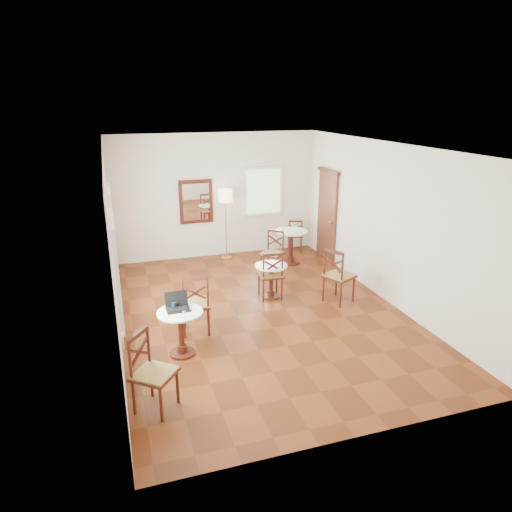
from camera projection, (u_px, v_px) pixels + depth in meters
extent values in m
plane|color=#632A11|center=(261.00, 312.00, 8.53)|extent=(7.00, 7.00, 0.00)
cube|color=silver|center=(216.00, 196.00, 11.20)|extent=(5.00, 0.02, 3.00)
cube|color=silver|center=(365.00, 322.00, 4.89)|extent=(5.00, 0.02, 3.00)
cube|color=silver|center=(112.00, 248.00, 7.32)|extent=(0.02, 7.00, 3.00)
cube|color=silver|center=(386.00, 223.00, 8.77)|extent=(0.02, 7.00, 3.00)
cube|color=white|center=(262.00, 146.00, 7.56)|extent=(5.00, 7.00, 0.02)
cube|color=brown|center=(327.00, 217.00, 11.06)|extent=(0.06, 0.90, 2.10)
cube|color=#461D11|center=(328.00, 171.00, 10.70)|extent=(0.08, 1.02, 0.08)
sphere|color=#BF8C3F|center=(331.00, 222.00, 10.77)|extent=(0.07, 0.07, 0.07)
cube|color=#451712|center=(196.00, 202.00, 11.05)|extent=(0.80, 0.05, 1.05)
cube|color=white|center=(196.00, 202.00, 11.02)|extent=(0.64, 0.02, 0.88)
cube|color=white|center=(123.00, 340.00, 5.62)|extent=(0.02, 0.16, 0.16)
torus|color=red|center=(124.00, 340.00, 5.62)|extent=(0.02, 0.12, 0.12)
cube|color=white|center=(116.00, 270.00, 6.23)|extent=(0.06, 1.22, 1.42)
cube|color=white|center=(112.00, 228.00, 8.22)|extent=(0.06, 1.22, 1.42)
cube|color=white|center=(263.00, 191.00, 11.50)|extent=(1.02, 0.06, 1.22)
cylinder|color=#461D11|center=(182.00, 353.00, 7.12)|extent=(0.39, 0.39, 0.04)
cylinder|color=#461D11|center=(182.00, 348.00, 7.10)|extent=(0.16, 0.16, 0.12)
cylinder|color=#451712|center=(181.00, 331.00, 7.00)|extent=(0.09, 0.09, 0.59)
cylinder|color=#461D11|center=(180.00, 315.00, 6.91)|extent=(0.14, 0.14, 0.06)
cylinder|color=white|center=(180.00, 312.00, 6.90)|extent=(0.69, 0.69, 0.03)
cylinder|color=#461D11|center=(271.00, 296.00, 9.18)|extent=(0.36, 0.36, 0.04)
cylinder|color=#461D11|center=(271.00, 293.00, 9.16)|extent=(0.15, 0.15, 0.11)
cylinder|color=#451712|center=(271.00, 280.00, 9.07)|extent=(0.08, 0.08, 0.54)
cylinder|color=#461D11|center=(271.00, 268.00, 8.99)|extent=(0.13, 0.13, 0.05)
cylinder|color=white|center=(271.00, 266.00, 8.97)|extent=(0.64, 0.64, 0.03)
cylinder|color=#461D11|center=(291.00, 262.00, 11.07)|extent=(0.43, 0.43, 0.04)
cylinder|color=#461D11|center=(291.00, 259.00, 11.04)|extent=(0.17, 0.17, 0.13)
cylinder|color=#451712|center=(291.00, 246.00, 10.93)|extent=(0.10, 0.10, 0.65)
cylinder|color=#461D11|center=(291.00, 233.00, 10.83)|extent=(0.15, 0.15, 0.07)
cylinder|color=white|center=(291.00, 231.00, 10.82)|extent=(0.76, 0.76, 0.03)
cylinder|color=#461D11|center=(208.00, 312.00, 7.97)|extent=(0.04, 0.04, 0.50)
cylinder|color=#461D11|center=(209.00, 322.00, 7.60)|extent=(0.04, 0.04, 0.50)
cylinder|color=#461D11|center=(184.00, 313.00, 7.92)|extent=(0.04, 0.04, 0.50)
cylinder|color=#461D11|center=(184.00, 324.00, 7.55)|extent=(0.04, 0.04, 0.50)
cube|color=#461D11|center=(196.00, 304.00, 7.68)|extent=(0.56, 0.56, 0.03)
cube|color=olive|center=(196.00, 303.00, 7.67)|extent=(0.54, 0.54, 0.04)
cylinder|color=#461D11|center=(208.00, 293.00, 7.43)|extent=(0.04, 0.04, 0.55)
cylinder|color=#461D11|center=(183.00, 294.00, 7.38)|extent=(0.04, 0.04, 0.55)
cube|color=#461D11|center=(194.00, 279.00, 7.32)|extent=(0.42, 0.11, 0.06)
cube|color=#451712|center=(195.00, 293.00, 7.40)|extent=(0.36, 0.09, 0.24)
cube|color=#451712|center=(195.00, 293.00, 7.40)|extent=(0.36, 0.09, 0.24)
cylinder|color=#461D11|center=(161.00, 404.00, 5.57)|extent=(0.04, 0.04, 0.49)
cylinder|color=#461D11|center=(134.00, 397.00, 5.70)|extent=(0.04, 0.04, 0.49)
cylinder|color=#461D11|center=(177.00, 386.00, 5.91)|extent=(0.04, 0.04, 0.49)
cylinder|color=#461D11|center=(151.00, 380.00, 6.05)|extent=(0.04, 0.04, 0.49)
cube|color=#461D11|center=(155.00, 375.00, 5.72)|extent=(0.67, 0.67, 0.03)
cube|color=olive|center=(154.00, 373.00, 5.72)|extent=(0.64, 0.64, 0.04)
cylinder|color=#461D11|center=(130.00, 361.00, 5.53)|extent=(0.04, 0.04, 0.54)
cylinder|color=#461D11|center=(148.00, 345.00, 5.88)|extent=(0.04, 0.04, 0.54)
cube|color=#461D11|center=(138.00, 335.00, 5.62)|extent=(0.29, 0.35, 0.05)
cube|color=#451712|center=(139.00, 352.00, 5.70)|extent=(0.24, 0.29, 0.24)
cube|color=#451712|center=(139.00, 352.00, 5.70)|extent=(0.24, 0.29, 0.24)
cylinder|color=#461D11|center=(277.00, 282.00, 9.30)|extent=(0.04, 0.04, 0.46)
cylinder|color=#461D11|center=(282.00, 289.00, 8.96)|extent=(0.04, 0.04, 0.46)
cylinder|color=#461D11|center=(259.00, 284.00, 9.22)|extent=(0.04, 0.04, 0.46)
cylinder|color=#461D11|center=(263.00, 291.00, 8.88)|extent=(0.04, 0.04, 0.46)
cube|color=#461D11|center=(270.00, 275.00, 9.02)|extent=(0.49, 0.49, 0.03)
cube|color=olive|center=(270.00, 275.00, 9.01)|extent=(0.46, 0.46, 0.04)
cylinder|color=#461D11|center=(282.00, 266.00, 8.81)|extent=(0.04, 0.04, 0.51)
cylinder|color=#461D11|center=(263.00, 267.00, 8.72)|extent=(0.04, 0.04, 0.51)
cube|color=#461D11|center=(273.00, 255.00, 8.69)|extent=(0.39, 0.07, 0.05)
cube|color=#451712|center=(273.00, 266.00, 8.76)|extent=(0.33, 0.05, 0.23)
cube|color=#451712|center=(273.00, 266.00, 8.76)|extent=(0.33, 0.05, 0.23)
cylinder|color=#461D11|center=(353.00, 289.00, 8.91)|extent=(0.04, 0.04, 0.51)
cylinder|color=#461D11|center=(341.00, 295.00, 8.64)|extent=(0.04, 0.04, 0.51)
cylinder|color=#461D11|center=(336.00, 283.00, 9.19)|extent=(0.04, 0.04, 0.51)
cylinder|color=#461D11|center=(323.00, 289.00, 8.92)|extent=(0.04, 0.04, 0.51)
cube|color=#461D11|center=(339.00, 276.00, 8.83)|extent=(0.67, 0.67, 0.03)
cube|color=olive|center=(339.00, 275.00, 8.82)|extent=(0.64, 0.64, 0.05)
cylinder|color=#461D11|center=(342.00, 268.00, 8.46)|extent=(0.04, 0.04, 0.57)
cylinder|color=#461D11|center=(325.00, 262.00, 8.74)|extent=(0.04, 0.04, 0.57)
cube|color=#461D11|center=(334.00, 252.00, 8.52)|extent=(0.22, 0.41, 0.06)
cube|color=#451712|center=(333.00, 265.00, 8.60)|extent=(0.19, 0.34, 0.25)
cube|color=#451712|center=(333.00, 265.00, 8.60)|extent=(0.19, 0.34, 0.25)
cylinder|color=#461D11|center=(301.00, 241.00, 12.10)|extent=(0.03, 0.03, 0.39)
cylinder|color=#461D11|center=(301.00, 245.00, 11.80)|extent=(0.03, 0.03, 0.39)
cylinder|color=#461D11|center=(289.00, 241.00, 12.12)|extent=(0.03, 0.03, 0.39)
cylinder|color=#461D11|center=(289.00, 245.00, 11.82)|extent=(0.03, 0.03, 0.39)
cube|color=#461D11|center=(295.00, 235.00, 11.89)|extent=(0.50, 0.50, 0.03)
cube|color=olive|center=(295.00, 235.00, 11.89)|extent=(0.48, 0.48, 0.04)
cylinder|color=#461D11|center=(302.00, 229.00, 11.67)|extent=(0.03, 0.03, 0.44)
cylinder|color=#461D11|center=(289.00, 229.00, 11.69)|extent=(0.03, 0.03, 0.44)
cube|color=#461D11|center=(296.00, 221.00, 11.61)|extent=(0.32, 0.15, 0.04)
cube|color=#451712|center=(295.00, 229.00, 11.67)|extent=(0.27, 0.12, 0.19)
cube|color=#451712|center=(295.00, 229.00, 11.67)|extent=(0.27, 0.12, 0.19)
cylinder|color=#461D11|center=(261.00, 265.00, 10.26)|extent=(0.04, 0.04, 0.46)
cylinder|color=#461D11|center=(268.00, 260.00, 10.57)|extent=(0.04, 0.04, 0.46)
cylinder|color=#461D11|center=(276.00, 268.00, 10.11)|extent=(0.04, 0.04, 0.46)
cylinder|color=#461D11|center=(283.00, 263.00, 10.42)|extent=(0.04, 0.04, 0.46)
cube|color=#461D11|center=(272.00, 254.00, 10.27)|extent=(0.63, 0.63, 0.03)
cube|color=olive|center=(272.00, 253.00, 10.26)|extent=(0.60, 0.60, 0.04)
cylinder|color=#461D11|center=(268.00, 240.00, 10.42)|extent=(0.04, 0.04, 0.51)
cylinder|color=#461D11|center=(283.00, 242.00, 10.26)|extent=(0.04, 0.04, 0.51)
cube|color=#461D11|center=(276.00, 231.00, 10.27)|extent=(0.30, 0.29, 0.05)
cube|color=#451712|center=(276.00, 241.00, 10.34)|extent=(0.25, 0.25, 0.22)
cube|color=#451712|center=(276.00, 241.00, 10.34)|extent=(0.25, 0.25, 0.22)
cylinder|color=#BF8C3F|center=(227.00, 258.00, 11.41)|extent=(0.28, 0.28, 0.03)
cylinder|color=#BF8C3F|center=(226.00, 228.00, 11.16)|extent=(0.02, 0.02, 1.57)
cylinder|color=beige|center=(225.00, 195.00, 10.90)|extent=(0.33, 0.33, 0.29)
cube|color=black|center=(178.00, 309.00, 6.94)|extent=(0.35, 0.26, 0.02)
cube|color=black|center=(178.00, 309.00, 6.93)|extent=(0.29, 0.15, 0.00)
cube|color=black|center=(176.00, 299.00, 7.01)|extent=(0.35, 0.08, 0.24)
cube|color=silver|center=(176.00, 299.00, 7.01)|extent=(0.30, 0.06, 0.19)
ellipsoid|color=black|center=(169.00, 308.00, 6.97)|extent=(0.10, 0.06, 0.04)
cylinder|color=#0F1A33|center=(174.00, 305.00, 7.00)|extent=(0.08, 0.08, 0.09)
torus|color=#0F1A33|center=(177.00, 305.00, 7.01)|extent=(0.06, 0.01, 0.06)
cylinder|color=white|center=(184.00, 314.00, 6.70)|extent=(0.06, 0.06, 0.09)
cube|color=black|center=(163.00, 370.00, 6.67)|extent=(0.11, 0.07, 0.04)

